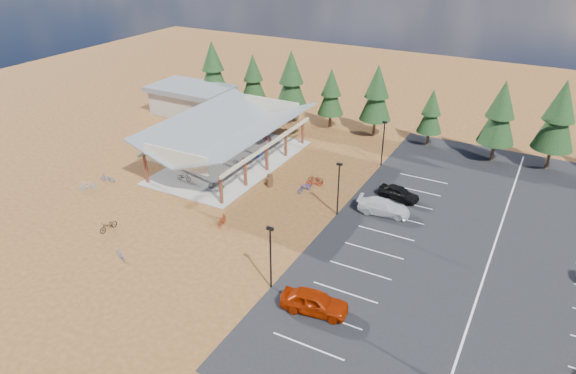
{
  "coord_description": "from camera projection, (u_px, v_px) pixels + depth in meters",
  "views": [
    {
      "loc": [
        20.38,
        -35.74,
        23.78
      ],
      "look_at": [
        0.3,
        1.25,
        2.0
      ],
      "focal_mm": 32.0,
      "sensor_mm": 36.0,
      "label": 1
    }
  ],
  "objects": [
    {
      "name": "bike_7",
      "position": [
        268.0,
        138.0,
        61.8
      ],
      "size": [
        1.66,
        0.84,
        0.96
      ],
      "primitive_type": "imported",
      "rotation": [
        0.0,
        0.0,
        1.31
      ],
      "color": "maroon",
      "rests_on": "concrete_pad"
    },
    {
      "name": "trash_bin_1",
      "position": [
        270.0,
        182.0,
        51.65
      ],
      "size": [
        0.6,
        0.6,
        0.9
      ],
      "primitive_type": "cylinder",
      "color": "#482E19",
      "rests_on": "ground"
    },
    {
      "name": "bike_2",
      "position": [
        219.0,
        153.0,
        57.98
      ],
      "size": [
        1.71,
        0.85,
        0.86
      ],
      "primitive_type": "imported",
      "rotation": [
        0.0,
        0.0,
        1.39
      ],
      "color": "#15529C",
      "rests_on": "concrete_pad"
    },
    {
      "name": "bike_16",
      "position": [
        316.0,
        179.0,
        52.44
      ],
      "size": [
        1.67,
        0.8,
        0.84
      ],
      "primitive_type": "imported",
      "rotation": [
        0.0,
        0.0,
        4.87
      ],
      "color": "black",
      "rests_on": "ground"
    },
    {
      "name": "bike_3",
      "position": [
        241.0,
        130.0,
        64.01
      ],
      "size": [
        1.91,
        1.03,
        1.1
      ],
      "primitive_type": "imported",
      "rotation": [
        0.0,
        0.0,
        1.28
      ],
      "color": "maroon",
      "rests_on": "concrete_pad"
    },
    {
      "name": "bike_11",
      "position": [
        223.0,
        220.0,
        45.0
      ],
      "size": [
        0.94,
        1.81,
        1.05
      ],
      "primitive_type": "imported",
      "rotation": [
        0.0,
        0.0,
        0.27
      ],
      "color": "maroon",
      "rests_on": "ground"
    },
    {
      "name": "bike_8",
      "position": [
        108.0,
        226.0,
        44.25
      ],
      "size": [
        0.77,
        1.85,
        0.95
      ],
      "primitive_type": "imported",
      "rotation": [
        0.0,
        0.0,
        -0.08
      ],
      "color": "black",
      "rests_on": "ground"
    },
    {
      "name": "pine_6",
      "position": [
        500.0,
        113.0,
        54.86
      ],
      "size": [
        3.95,
        3.95,
        9.21
      ],
      "color": "#382314",
      "rests_on": "ground"
    },
    {
      "name": "bike_15",
      "position": [
        314.0,
        182.0,
        51.64
      ],
      "size": [
        1.75,
        1.2,
        1.03
      ],
      "primitive_type": "imported",
      "rotation": [
        0.0,
        0.0,
        2.03
      ],
      "color": "#9A170C",
      "rests_on": "ground"
    },
    {
      "name": "lamp_post_1",
      "position": [
        338.0,
        185.0,
        45.54
      ],
      "size": [
        0.5,
        0.25,
        5.14
      ],
      "color": "black",
      "rests_on": "ground"
    },
    {
      "name": "ground",
      "position": [
        279.0,
        211.0,
        47.46
      ],
      "size": [
        140.0,
        140.0,
        0.0
      ],
      "primitive_type": "plane",
      "color": "brown",
      "rests_on": "ground"
    },
    {
      "name": "bike_5",
      "position": [
        240.0,
        161.0,
        56.0
      ],
      "size": [
        1.61,
        0.77,
        0.93
      ],
      "primitive_type": "imported",
      "rotation": [
        0.0,
        0.0,
        1.8
      ],
      "color": "gray",
      "rests_on": "concrete_pad"
    },
    {
      "name": "outbuilding",
      "position": [
        191.0,
        99.0,
        70.75
      ],
      "size": [
        11.0,
        7.0,
        3.9
      ],
      "color": "#ADA593",
      "rests_on": "ground"
    },
    {
      "name": "lamp_post_0",
      "position": [
        270.0,
        254.0,
        36.17
      ],
      "size": [
        0.5,
        0.25,
        5.14
      ],
      "color": "black",
      "rests_on": "ground"
    },
    {
      "name": "bike_1",
      "position": [
        183.0,
        165.0,
        55.21
      ],
      "size": [
        1.53,
        0.88,
        0.89
      ],
      "primitive_type": "imported",
      "rotation": [
        0.0,
        0.0,
        1.24
      ],
      "color": "gray",
      "rests_on": "concrete_pad"
    },
    {
      "name": "bike_14",
      "position": [
        305.0,
        187.0,
        50.6
      ],
      "size": [
        1.15,
        2.01,
        1.0
      ],
      "primitive_type": "imported",
      "rotation": [
        0.0,
        0.0,
        -0.27
      ],
      "color": "navy",
      "rests_on": "ground"
    },
    {
      "name": "lamp_post_2",
      "position": [
        383.0,
        141.0,
        54.9
      ],
      "size": [
        0.5,
        0.25,
        5.14
      ],
      "color": "black",
      "rests_on": "ground"
    },
    {
      "name": "pine_0",
      "position": [
        213.0,
        67.0,
        71.98
      ],
      "size": [
        4.01,
        4.01,
        9.35
      ],
      "color": "#382314",
      "rests_on": "ground"
    },
    {
      "name": "bike_pavilion",
      "position": [
        230.0,
        130.0,
        55.4
      ],
      "size": [
        11.65,
        19.4,
        4.97
      ],
      "color": "brown",
      "rests_on": "concrete_pad"
    },
    {
      "name": "pine_1",
      "position": [
        253.0,
        77.0,
        69.97
      ],
      "size": [
        3.47,
        3.47,
        8.09
      ],
      "color": "#382314",
      "rests_on": "ground"
    },
    {
      "name": "pine_5",
      "position": [
        431.0,
        111.0,
        59.67
      ],
      "size": [
        2.94,
        2.94,
        6.85
      ],
      "color": "#382314",
      "rests_on": "ground"
    },
    {
      "name": "pine_2",
      "position": [
        291.0,
        79.0,
        65.7
      ],
      "size": [
        4.11,
        4.11,
        9.58
      ],
      "color": "#382314",
      "rests_on": "ground"
    },
    {
      "name": "bike_13",
      "position": [
        121.0,
        255.0,
        40.43
      ],
      "size": [
        1.6,
        0.95,
        0.93
      ],
      "primitive_type": "imported",
      "rotation": [
        0.0,
        0.0,
        4.36
      ],
      "color": "gray",
      "rests_on": "ground"
    },
    {
      "name": "concrete_pad",
      "position": [
        231.0,
        161.0,
        57.14
      ],
      "size": [
        10.6,
        18.6,
        0.1
      ],
      "primitive_type": "cube",
      "color": "gray",
      "rests_on": "ground"
    },
    {
      "name": "car_0",
      "position": [
        315.0,
        302.0,
        34.84
      ],
      "size": [
        4.88,
        2.55,
        1.59
      ],
      "primitive_type": "imported",
      "rotation": [
        0.0,
        0.0,
        1.72
      ],
      "color": "#9F2203",
      "rests_on": "asphalt_lot"
    },
    {
      "name": "pine_3",
      "position": [
        331.0,
        92.0,
        64.64
      ],
      "size": [
        3.32,
        3.32,
        7.73
      ],
      "color": "#382314",
      "rests_on": "ground"
    },
    {
      "name": "bike_4",
      "position": [
        216.0,
        185.0,
        50.97
      ],
      "size": [
        1.69,
        1.04,
        0.84
      ],
      "primitive_type": "imported",
      "rotation": [
        0.0,
        0.0,
        1.9
      ],
      "color": "black",
      "rests_on": "concrete_pad"
    },
    {
      "name": "pine_7",
      "position": [
        559.0,
        116.0,
        52.89
      ],
      "size": [
        4.22,
        4.22,
        9.84
      ],
      "color": "#382314",
      "rests_on": "ground"
    },
    {
      "name": "bike_6",
      "position": [
        259.0,
        156.0,
        57.15
      ],
      "size": [
        1.99,
        1.16,
        0.99
      ],
      "primitive_type": "imported",
      "rotation": [
        0.0,
        0.0,
        1.86
      ],
      "color": "#1F3A9D",
      "rests_on": "concrete_pad"
    },
    {
      "name": "trash_bin_0",
      "position": [
        270.0,
        179.0,
        52.4
      ],
      "size": [
        0.6,
        0.6,
        0.9
      ],
      "primitive_type": "cylinder",
      "color": "#482E19",
      "rests_on": "ground"
    },
    {
      "name": "bike_0",
      "position": [
        184.0,
        177.0,
        52.63
      ],
      "size": [
        1.65,
        0.75,
        0.84
      ],
      "primitive_type": "imported",
      "rotation": [
        0.0,
        0.0,
        1.7
      ],
      "color": "black",
      "rests_on": "concrete_pad"
    },
    {
      "name": "car_4",
      "position": [
        399.0,
        193.0,
        49.12
      ],
      "size": [
        4.14,
        2.21,
        1.34
      ],
      "primitive_type": "imported",
      "rotation": [
        0.0,
        0.0,
        1.41
      ],
      "color": "black",
      "rests_on": "asphalt_lot"
    },
    {
      "name": "car_3",
      "position": [
        384.0,
        207.0,
        46.66
      ],
      "size": [
        4.95,
        2.5,
        1.38
      ],
      "primitive_type": "imported",
      "rotation": [
        0.0,
        0.0,
        1.69
      ],
      "color": "silver",
      "rests_on": "asphalt_lot"
    },
    {
      "name": "bike_10",
      "position": [
        108.0,
        178.0,
        52.56
      ],
      "size": [
        1.69,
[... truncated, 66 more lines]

